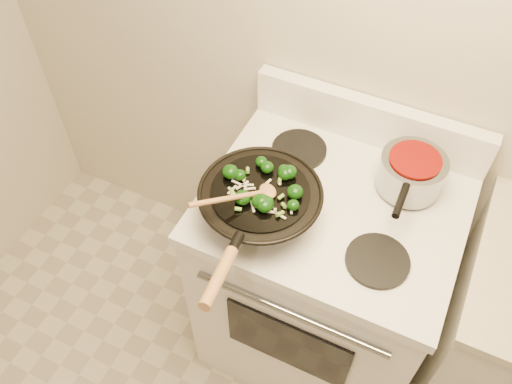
% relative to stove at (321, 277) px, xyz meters
% --- Properties ---
extents(stove, '(0.78, 0.67, 1.08)m').
position_rel_stove_xyz_m(stove, '(0.00, 0.00, 0.00)').
color(stove, white).
rests_on(stove, ground).
extents(wok, '(0.36, 0.59, 0.19)m').
position_rel_stove_xyz_m(wok, '(-0.18, -0.16, 0.52)').
color(wok, black).
rests_on(wok, stove).
extents(stirfry, '(0.25, 0.20, 0.04)m').
position_rel_stove_xyz_m(stirfry, '(-0.17, -0.14, 0.59)').
color(stirfry, black).
rests_on(stirfry, wok).
extents(wooden_spoon, '(0.18, 0.23, 0.09)m').
position_rel_stove_xyz_m(wooden_spoon, '(-0.20, -0.21, 0.60)').
color(wooden_spoon, '#AB7443').
rests_on(wooden_spoon, wok).
extents(saucepan, '(0.20, 0.32, 0.12)m').
position_rel_stove_xyz_m(saucepan, '(0.18, 0.14, 0.52)').
color(saucepan, gray).
rests_on(saucepan, stove).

